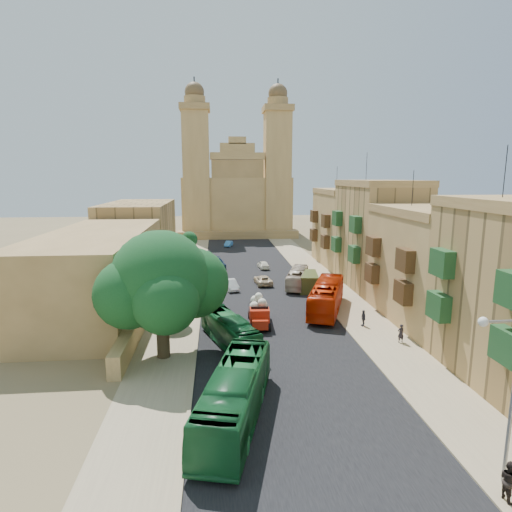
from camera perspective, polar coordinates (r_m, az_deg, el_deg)
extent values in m
plane|color=brown|center=(32.52, 4.44, -15.45)|extent=(260.00, 260.00, 0.00)
cube|color=black|center=(60.70, -0.35, -3.02)|extent=(14.00, 140.00, 0.01)
cube|color=#9C8966|center=(62.23, 8.40, -2.80)|extent=(5.00, 140.00, 0.01)
cube|color=#9C8966|center=(60.64, -9.35, -3.18)|extent=(5.00, 140.00, 0.01)
cube|color=#9C8966|center=(61.68, 6.15, -2.81)|extent=(0.25, 140.00, 0.12)
cube|color=#9C8966|center=(60.50, -6.98, -3.09)|extent=(0.25, 140.00, 0.12)
cylinder|color=black|center=(34.97, 30.28, 9.73)|extent=(0.06, 0.06, 3.60)
cube|color=#1E4D25|center=(29.16, 30.54, -10.36)|extent=(0.90, 2.20, 2.00)
cube|color=#1E4D25|center=(35.42, 23.15, -6.19)|extent=(0.90, 2.20, 2.00)
cube|color=#1E4D25|center=(34.65, 23.55, -0.85)|extent=(0.90, 2.20, 2.00)
cube|color=#A7824B|center=(45.94, 22.17, -1.53)|extent=(8.00, 14.00, 10.50)
cube|color=olive|center=(45.18, 22.67, 5.50)|extent=(8.20, 14.00, 0.80)
cylinder|color=black|center=(47.12, 20.18, 8.52)|extent=(0.06, 0.06, 3.60)
cube|color=#442C16|center=(40.86, 19.01, -4.57)|extent=(0.90, 2.20, 2.00)
cube|color=#442C16|center=(47.89, 15.18, -2.19)|extent=(0.90, 2.20, 2.00)
cube|color=#442C16|center=(40.23, 19.26, -0.52)|extent=(0.90, 2.20, 2.00)
cube|color=#442C16|center=(47.35, 15.35, 1.28)|extent=(0.90, 2.20, 2.00)
cube|color=tan|center=(58.31, 15.97, 2.51)|extent=(8.00, 14.00, 13.00)
cube|color=olive|center=(57.80, 16.32, 9.29)|extent=(8.20, 14.00, 0.80)
cylinder|color=black|center=(60.08, 14.53, 11.51)|extent=(0.06, 0.06, 3.60)
cube|color=#1E4D25|center=(53.40, 12.94, 0.24)|extent=(0.90, 2.20, 2.00)
cube|color=#1E4D25|center=(60.79, 10.65, 1.56)|extent=(0.90, 2.20, 2.00)
cube|color=#1E4D25|center=(52.89, 13.10, 4.13)|extent=(0.90, 2.20, 2.00)
cube|color=#1E4D25|center=(60.34, 10.76, 4.97)|extent=(0.90, 2.20, 2.00)
cube|color=#A7824B|center=(71.51, 11.90, 3.50)|extent=(8.00, 14.00, 11.50)
cube|color=olive|center=(71.04, 12.09, 8.42)|extent=(8.20, 14.00, 0.80)
cylinder|color=black|center=(73.40, 10.74, 10.25)|extent=(0.06, 0.06, 3.60)
cube|color=#442C16|center=(66.74, 9.19, 1.90)|extent=(0.90, 2.20, 2.00)
cube|color=#442C16|center=(74.28, 7.68, 2.81)|extent=(0.90, 2.20, 2.00)
cube|color=#442C16|center=(66.34, 9.27, 4.65)|extent=(0.90, 2.20, 2.00)
cube|color=#442C16|center=(73.92, 7.74, 5.28)|extent=(0.90, 2.20, 2.00)
cube|color=#A7824B|center=(51.11, -13.50, -4.89)|extent=(1.00, 40.00, 1.80)
cube|color=olive|center=(49.55, -20.29, -1.81)|extent=(10.00, 28.00, 8.40)
cube|color=tan|center=(74.49, -15.28, 3.04)|extent=(10.00, 22.00, 10.00)
cube|color=#A7824B|center=(110.14, -2.69, 6.76)|extent=(26.00, 20.00, 14.00)
cube|color=olive|center=(100.31, -2.38, 2.89)|extent=(28.00, 4.00, 1.80)
cube|color=olive|center=(101.20, -2.47, 8.13)|extent=(12.00, 2.00, 16.00)
cube|color=#A7824B|center=(101.22, -2.51, 13.17)|extent=(12.60, 2.40, 1.60)
cube|color=#A7824B|center=(101.32, -2.52, 14.13)|extent=(8.00, 2.00, 2.40)
cube|color=#A7824B|center=(101.45, -2.53, 15.14)|extent=(4.00, 2.00, 1.60)
cube|color=#A7824B|center=(102.38, -7.94, 10.59)|extent=(6.00, 6.00, 29.00)
cube|color=olive|center=(103.53, -8.16, 18.97)|extent=(6.80, 6.80, 1.40)
cylinder|color=olive|center=(103.77, -8.18, 19.84)|extent=(4.80, 4.80, 1.80)
sphere|color=brown|center=(104.08, -8.21, 20.82)|extent=(4.40, 4.40, 4.40)
cylinder|color=black|center=(104.54, -8.25, 22.11)|extent=(0.28, 0.28, 1.80)
cube|color=#A7824B|center=(103.33, 2.83, 10.67)|extent=(6.00, 6.00, 29.00)
cube|color=olive|center=(104.46, 2.91, 18.98)|extent=(6.80, 6.80, 1.40)
cylinder|color=olive|center=(104.71, 2.92, 19.85)|extent=(4.80, 4.80, 1.80)
sphere|color=brown|center=(105.02, 2.93, 20.82)|extent=(4.40, 4.40, 4.40)
cylinder|color=black|center=(105.47, 2.95, 22.10)|extent=(0.28, 0.28, 1.80)
cylinder|color=#382B1C|center=(35.28, -12.31, -10.10)|extent=(1.02, 1.02, 3.89)
sphere|color=#0F3818|center=(34.00, -12.60, -3.13)|extent=(7.78, 7.78, 7.78)
sphere|color=#0F3818|center=(35.11, -8.32, -3.58)|extent=(5.74, 5.74, 5.74)
sphere|color=#0F3818|center=(33.69, -16.55, -4.88)|extent=(5.33, 5.33, 5.33)
sphere|color=#0F3818|center=(31.83, -11.96, -5.95)|extent=(4.92, 4.92, 4.92)
sphere|color=#0F3818|center=(36.16, -13.98, -1.04)|extent=(4.51, 4.51, 4.51)
cylinder|color=#382B1C|center=(43.10, -11.67, -7.33)|extent=(0.44, 0.44, 2.35)
sphere|color=#0F3818|center=(42.44, -11.79, -4.28)|extent=(3.42, 3.42, 3.42)
cylinder|color=#382B1C|center=(54.58, -10.33, -3.43)|extent=(0.44, 0.44, 2.44)
sphere|color=#0F3818|center=(54.05, -10.42, -0.90)|extent=(3.55, 3.55, 3.55)
cylinder|color=#382B1C|center=(66.30, -9.46, -1.13)|extent=(0.44, 0.44, 1.99)
sphere|color=#0F3818|center=(65.93, -9.51, 0.58)|extent=(2.89, 2.89, 2.89)
cylinder|color=#382B1C|center=(78.06, -8.85, 0.67)|extent=(0.44, 0.44, 2.05)
sphere|color=#0F3818|center=(77.74, -8.89, 2.17)|extent=(2.98, 2.98, 2.98)
cylinder|color=gray|center=(23.76, 30.96, -16.57)|extent=(0.18, 0.18, 8.00)
cylinder|color=gray|center=(21.80, 30.03, -7.54)|extent=(1.80, 0.12, 0.12)
sphere|color=white|center=(21.30, 28.04, -7.76)|extent=(0.44, 0.44, 0.44)
cube|color=red|center=(42.80, 0.35, -7.35)|extent=(2.08, 3.23, 0.78)
cube|color=black|center=(42.67, 0.35, -6.80)|extent=(2.12, 3.28, 0.10)
cube|color=red|center=(40.87, 0.48, -8.10)|extent=(1.90, 1.57, 1.57)
cube|color=red|center=(40.00, 0.56, -9.05)|extent=(1.53, 1.12, 0.87)
cube|color=black|center=(40.68, 0.48, -7.28)|extent=(1.66, 0.17, 0.78)
cylinder|color=black|center=(40.36, -0.72, -9.52)|extent=(0.35, 0.80, 0.78)
cylinder|color=black|center=(40.44, 1.79, -9.48)|extent=(0.35, 0.80, 0.78)
cylinder|color=black|center=(43.98, -0.86, -7.81)|extent=(0.35, 0.80, 0.78)
cylinder|color=black|center=(44.05, 1.42, -7.78)|extent=(0.35, 0.80, 0.78)
sphere|color=beige|center=(42.09, -0.21, -6.73)|extent=(0.96, 0.96, 0.96)
sphere|color=beige|center=(42.37, 0.96, -6.61)|extent=(0.96, 0.96, 0.96)
sphere|color=beige|center=(43.10, 0.31, -6.31)|extent=(0.96, 0.96, 0.96)
sphere|color=beige|center=(42.53, -0.13, -5.87)|extent=(0.87, 0.87, 0.87)
sphere|color=beige|center=(41.74, 0.82, -6.25)|extent=(0.87, 0.87, 0.87)
sphere|color=beige|center=(42.27, 0.35, -5.42)|extent=(0.78, 0.78, 0.78)
cube|color=#3E451A|center=(54.90, 6.95, -3.41)|extent=(2.99, 5.49, 2.16)
cylinder|color=black|center=(53.24, 5.97, -4.55)|extent=(0.46, 0.90, 0.86)
cylinder|color=black|center=(53.40, 8.17, -4.55)|extent=(0.46, 0.90, 0.86)
cylinder|color=black|center=(56.75, 5.77, -3.60)|extent=(0.46, 0.90, 0.86)
cylinder|color=black|center=(56.90, 7.83, -3.60)|extent=(0.46, 0.90, 0.86)
imported|color=#185D2D|center=(26.42, -2.80, -18.03)|extent=(5.46, 11.85, 3.22)
imported|color=#125528|center=(37.09, -3.52, -9.91)|extent=(5.14, 9.46, 2.58)
imported|color=red|center=(46.49, 9.39, -5.38)|extent=(6.60, 11.67, 3.20)
imported|color=#C6B098|center=(56.31, 5.54, -2.92)|extent=(4.52, 8.69, 2.37)
imported|color=#4678D0|center=(41.59, -4.08, -8.72)|extent=(2.30, 3.39, 1.07)
imported|color=silver|center=(54.76, -3.40, -3.84)|extent=(2.22, 4.16, 1.30)
imported|color=beige|center=(57.37, 0.94, -3.21)|extent=(2.41, 4.54, 1.21)
imported|color=#182C48|center=(68.46, -5.14, -0.91)|extent=(2.92, 5.10, 1.39)
imported|color=white|center=(67.16, 0.96, -1.17)|extent=(1.80, 3.71, 1.22)
imported|color=#418DCF|center=(88.65, -3.67, 1.65)|extent=(2.02, 3.64, 1.14)
imported|color=black|center=(39.77, 18.74, -9.74)|extent=(0.67, 0.51, 1.66)
imported|color=black|center=(24.24, 30.70, -24.35)|extent=(0.74, 0.93, 1.87)
imported|color=#373640|center=(42.94, 14.11, -8.02)|extent=(0.40, 0.94, 1.61)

